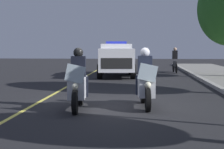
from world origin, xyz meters
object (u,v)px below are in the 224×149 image
Objects in this scene: police_motorcycle_lead_right at (145,83)px; cyclist_background at (175,60)px; police_suv at (116,58)px; police_motorcycle_lead_left at (78,84)px.

cyclist_background is at bearing 171.01° from police_motorcycle_lead_right.
police_suv reaches higher than cyclist_background.
police_motorcycle_lead_left is 10.93m from police_suv.
cyclist_background is (-13.76, 2.18, 0.14)m from police_motorcycle_lead_right.
police_motorcycle_lead_right is (-0.53, 1.88, 0.00)m from police_motorcycle_lead_left.
cyclist_background is at bearing 164.16° from police_motorcycle_lead_left.
police_motorcycle_lead_right is 10.51m from police_suv.
police_motorcycle_lead_right is at bearing 105.66° from police_motorcycle_lead_left.
police_motorcycle_lead_left is 14.85m from cyclist_background.
police_motorcycle_lead_left is 1.22× the size of cyclist_background.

